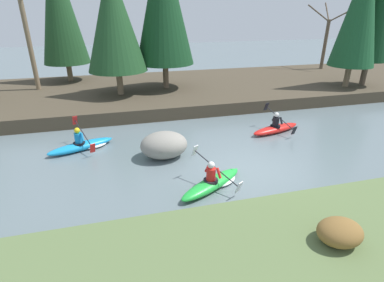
{
  "coord_description": "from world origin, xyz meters",
  "views": [
    {
      "loc": [
        -4.53,
        -8.79,
        5.43
      ],
      "look_at": [
        -1.74,
        1.88,
        0.55
      ],
      "focal_mm": 28.0,
      "sensor_mm": 36.0,
      "label": 1
    }
  ],
  "objects_px": {
    "kayaker_trailing": "(84,145)",
    "boulder_midstream": "(164,145)",
    "kayaker_middle": "(214,182)",
    "kayaker_lead": "(276,128)"
  },
  "relations": [
    {
      "from": "kayaker_trailing",
      "to": "boulder_midstream",
      "type": "xyz_separation_m",
      "value": [
        3.16,
        -1.58,
        0.33
      ]
    },
    {
      "from": "kayaker_trailing",
      "to": "boulder_midstream",
      "type": "distance_m",
      "value": 3.55
    },
    {
      "from": "kayaker_lead",
      "to": "kayaker_middle",
      "type": "height_order",
      "value": "same"
    },
    {
      "from": "kayaker_middle",
      "to": "boulder_midstream",
      "type": "bearing_deg",
      "value": 84.44
    },
    {
      "from": "kayaker_lead",
      "to": "kayaker_middle",
      "type": "xyz_separation_m",
      "value": [
        -4.41,
        -3.85,
        -0.02
      ]
    },
    {
      "from": "kayaker_middle",
      "to": "boulder_midstream",
      "type": "xyz_separation_m",
      "value": [
        -1.22,
        2.6,
        0.33
      ]
    },
    {
      "from": "kayaker_lead",
      "to": "kayaker_trailing",
      "type": "bearing_deg",
      "value": 162.71
    },
    {
      "from": "kayaker_trailing",
      "to": "boulder_midstream",
      "type": "bearing_deg",
      "value": -49.02
    },
    {
      "from": "kayaker_trailing",
      "to": "kayaker_lead",
      "type": "bearing_deg",
      "value": -24.6
    },
    {
      "from": "kayaker_middle",
      "to": "kayaker_lead",
      "type": "bearing_deg",
      "value": 10.42
    }
  ]
}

